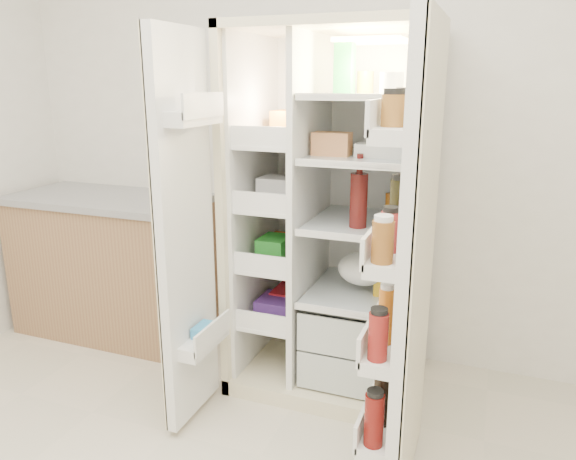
% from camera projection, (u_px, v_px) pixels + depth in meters
% --- Properties ---
extents(wall_back, '(4.00, 0.02, 2.70)m').
position_uv_depth(wall_back, '(339.00, 117.00, 2.96)').
color(wall_back, white).
rests_on(wall_back, floor).
extents(refrigerator, '(0.92, 0.70, 1.80)m').
position_uv_depth(refrigerator, '(338.00, 243.00, 2.78)').
color(refrigerator, beige).
rests_on(refrigerator, floor).
extents(freezer_door, '(0.15, 0.40, 1.72)m').
position_uv_depth(freezer_door, '(186.00, 236.00, 2.37)').
color(freezer_door, white).
rests_on(freezer_door, floor).
extents(fridge_door, '(0.17, 0.58, 1.72)m').
position_uv_depth(fridge_door, '(410.00, 274.00, 1.96)').
color(fridge_door, white).
rests_on(fridge_door, floor).
extents(kitchen_counter, '(1.20, 0.64, 0.87)m').
position_uv_depth(kitchen_counter, '(115.00, 263.00, 3.41)').
color(kitchen_counter, olive).
rests_on(kitchen_counter, floor).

